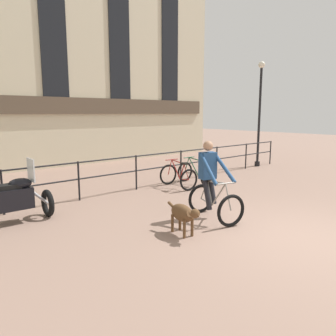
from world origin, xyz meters
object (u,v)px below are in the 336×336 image
Objects in this scene: dog at (183,214)px; parked_motorcycle at (11,198)px; cyclist_with_bike at (212,184)px; street_lamp at (260,109)px; parked_bicycle_near_lamp at (178,176)px; parked_bicycle_mid_left at (196,173)px.

dog is 3.63m from parked_motorcycle.
dog is (-1.20, -0.34, -0.35)m from cyclist_with_bike.
parked_motorcycle is 0.36× the size of street_lamp.
dog is 9.15m from street_lamp.
parked_bicycle_mid_left is (0.81, -0.00, -0.00)m from parked_bicycle_near_lamp.
dog is 4.58m from parked_bicycle_mid_left.
street_lamp is at bearing -170.16° from parked_bicycle_mid_left.
street_lamp is at bearing 39.79° from cyclist_with_bike.
parked_bicycle_mid_left reaches higher than dog.
dog is 0.23× the size of street_lamp.
street_lamp is (6.92, 3.35, 1.71)m from cyclist_with_bike.
cyclist_with_bike is at bearing -123.91° from parked_motorcycle.
parked_bicycle_near_lamp is 1.05× the size of parked_bicycle_mid_left.
street_lamp is (10.36, 0.83, 1.91)m from parked_motorcycle.
parked_bicycle_near_lamp is 0.81m from parked_bicycle_mid_left.
cyclist_with_bike reaches higher than parked_motorcycle.
parked_bicycle_near_lamp is 0.27× the size of street_lamp.
parked_bicycle_near_lamp and parked_bicycle_mid_left have the same top height.
parked_bicycle_near_lamp is at bearing -172.51° from street_lamp.
parked_motorcycle is 4.92m from parked_bicycle_near_lamp.
parked_bicycle_near_lamp is (1.48, 2.63, -0.41)m from cyclist_with_bike.
cyclist_with_bike reaches higher than parked_bicycle_near_lamp.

